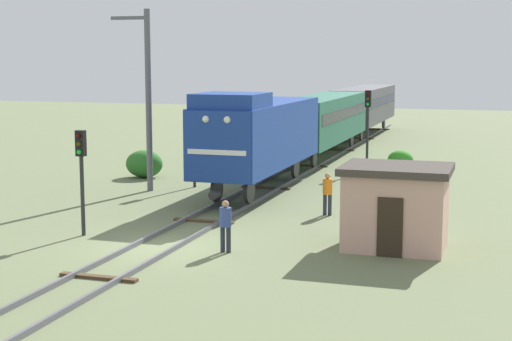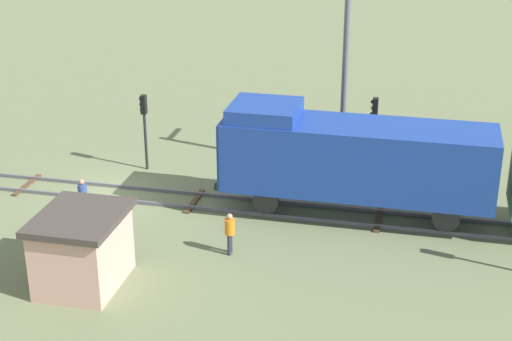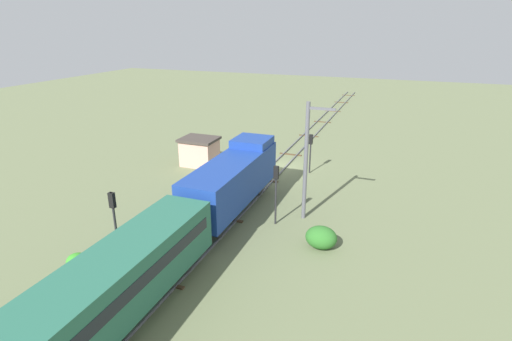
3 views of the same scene
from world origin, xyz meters
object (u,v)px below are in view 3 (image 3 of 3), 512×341
Objects in this scene: traffic_signal_near at (311,146)px; traffic_signal_far at (114,215)px; worker_near_track at (256,154)px; worker_by_signal at (209,174)px; traffic_signal_mid at (276,184)px; locomotive at (234,178)px; passenger_car_leading at (107,288)px; relay_hut at (200,151)px; catenary_mast at (307,159)px.

traffic_signal_near is 19.81m from traffic_signal_far.
worker_near_track is 1.00× the size of worker_by_signal.
traffic_signal_near is at bearing -88.94° from traffic_signal_mid.
passenger_car_leading is at bearing 90.00° from locomotive.
relay_hut is (3.30, -4.51, 0.40)m from worker_by_signal.
traffic_signal_mid is 9.14m from worker_by_signal.
traffic_signal_near is (-3.20, -10.20, -0.17)m from locomotive.
relay_hut is (5.10, 2.32, 0.40)m from worker_near_track.
relay_hut is at bearing -77.09° from traffic_signal_far.
passenger_car_leading is 8.24× the size of worker_by_signal.
locomotive reaches higher than passenger_car_leading.
traffic_signal_near is 9.72m from worker_by_signal.
catenary_mast is (-1.86, 9.21, 1.85)m from traffic_signal_near.
relay_hut is at bearing -31.28° from catenary_mast.
passenger_car_leading is at bearing 70.55° from catenary_mast.
relay_hut is at bearing 5.48° from worker_by_signal.
traffic_signal_far is at bearing 102.91° from relay_hut.
worker_near_track is at bearing -84.35° from passenger_car_leading.
locomotive reaches higher than traffic_signal_mid.
passenger_car_leading reaches higher than worker_by_signal.
catenary_mast is at bearing -109.45° from passenger_car_leading.
traffic_signal_near is 0.84× the size of traffic_signal_far.
worker_near_track is 0.20× the size of catenary_mast.
catenary_mast is at bearing 148.72° from relay_hut.
catenary_mast is at bearing -168.91° from locomotive.
traffic_signal_far is (3.60, 8.40, 0.30)m from locomotive.
catenary_mast is (-5.06, -14.33, 1.92)m from passenger_car_leading.
catenary_mast is at bearing -136.55° from traffic_signal_mid.
relay_hut is (7.50, -8.62, -1.38)m from locomotive.
traffic_signal_mid is 10.49m from traffic_signal_far.
catenary_mast is at bearing 101.41° from traffic_signal_near.
worker_near_track is (2.40, -24.28, -1.53)m from passenger_car_leading.
relay_hut is (3.90, -17.02, -1.68)m from traffic_signal_far.
relay_hut is (10.90, -9.20, -1.57)m from traffic_signal_mid.
worker_by_signal is at bearing -18.61° from catenary_mast.
traffic_signal_near is 2.19× the size of worker_by_signal.
worker_by_signal is at bearing 126.18° from relay_hut.
worker_by_signal is (7.60, -4.69, -1.97)m from traffic_signal_mid.
traffic_signal_far is 12.69m from worker_by_signal.
worker_by_signal is at bearing -44.37° from locomotive.
locomotive is 10.69m from traffic_signal_near.
traffic_signal_far is at bearing 69.92° from traffic_signal_near.
passenger_car_leading is 24.44m from worker_near_track.
traffic_signal_near is 10.88m from relay_hut.
traffic_signal_near is at bearing -171.59° from relay_hut.
traffic_signal_far is (6.80, 18.60, 0.47)m from traffic_signal_near.
traffic_signal_mid is at bearing -13.45° from worker_near_track.
locomotive is 11.34m from worker_near_track.
locomotive reaches higher than relay_hut.
passenger_car_leading is (0.00, 13.34, -0.25)m from locomotive.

